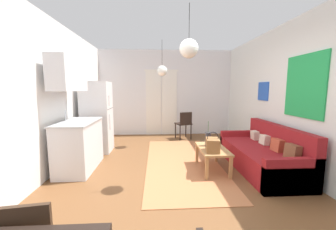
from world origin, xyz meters
TOP-DOWN VIEW (x-y plane):
  - ground_plane at (0.00, 0.00)m, footprint 4.85×7.49m
  - wall_back at (-0.01, 3.49)m, footprint 4.45×0.13m
  - wall_right at (2.17, 0.00)m, footprint 0.12×7.09m
  - wall_left at (-2.17, 0.00)m, footprint 0.12×7.09m
  - area_rug at (0.22, 0.85)m, footprint 1.44×3.28m
  - couch at (1.70, 0.41)m, footprint 0.86×1.96m
  - coffee_table at (0.72, 0.41)m, footprint 0.48×0.88m
  - bamboo_vase at (0.67, 0.57)m, footprint 0.11×0.11m
  - handbag at (0.66, 0.21)m, footprint 0.27×0.35m
  - refrigerator at (-1.72, 1.70)m, footprint 0.65×0.61m
  - kitchen_counter at (-1.78, 0.62)m, footprint 0.59×1.13m
  - accent_chair at (0.52, 2.77)m, footprint 0.53×0.51m
  - pendant_lamp_near at (0.18, -0.05)m, footprint 0.28×0.28m
  - pendant_lamp_far at (-0.15, 2.15)m, footprint 0.27×0.27m

SIDE VIEW (x-z plane):
  - ground_plane at x=0.00m, z-range -0.10..0.00m
  - area_rug at x=0.22m, z-range 0.00..0.01m
  - couch at x=1.70m, z-range -0.15..0.68m
  - coffee_table at x=0.72m, z-range 0.15..0.57m
  - accent_chair at x=0.52m, z-range 0.07..0.90m
  - handbag at x=0.66m, z-range 0.37..0.71m
  - bamboo_vase at x=0.67m, z-range 0.31..0.79m
  - kitchen_counter at x=-1.78m, z-range -0.24..1.81m
  - refrigerator at x=-1.72m, z-range 0.00..1.67m
  - wall_back at x=-0.01m, z-range -0.01..2.73m
  - wall_left at x=-2.17m, z-range 0.00..2.74m
  - wall_right at x=2.17m, z-range 0.00..2.74m
  - pendant_lamp_far at x=-0.15m, z-range 1.51..2.42m
  - pendant_lamp_near at x=0.18m, z-range 1.70..2.49m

